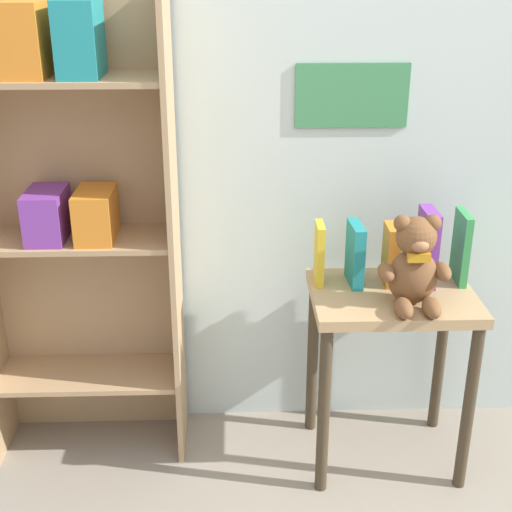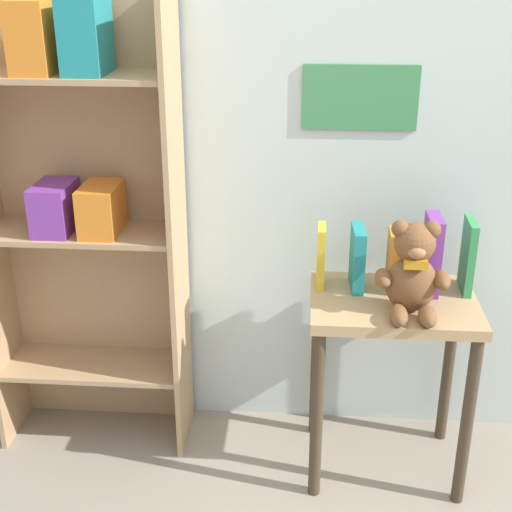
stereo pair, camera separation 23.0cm
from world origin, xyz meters
The scene contains 9 objects.
wall_back centered at (0.00, 1.53, 1.25)m, with size 4.80×0.07×2.50m.
bookshelf_side centered at (-0.98, 1.38, 0.91)m, with size 0.66×0.27×1.60m.
display_table centered at (0.05, 1.24, 0.52)m, with size 0.53×0.40×0.65m.
teddy_bear centered at (0.09, 1.15, 0.78)m, with size 0.22×0.20×0.29m.
book_standing_yellow centered at (-0.18, 1.32, 0.75)m, with size 0.02×0.11×0.21m, color gold.
book_standing_teal centered at (-0.07, 1.32, 0.75)m, with size 0.04×0.14×0.21m, color teal.
book_standing_orange centered at (0.05, 1.31, 0.75)m, with size 0.04×0.11×0.20m, color orange.
book_standing_purple centered at (0.17, 1.31, 0.77)m, with size 0.04×0.14×0.25m, color purple.
book_standing_green centered at (0.29, 1.32, 0.77)m, with size 0.02×0.14×0.24m, color #33934C.
Camera 2 is at (-0.23, -0.83, 1.65)m, focal length 50.00 mm.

